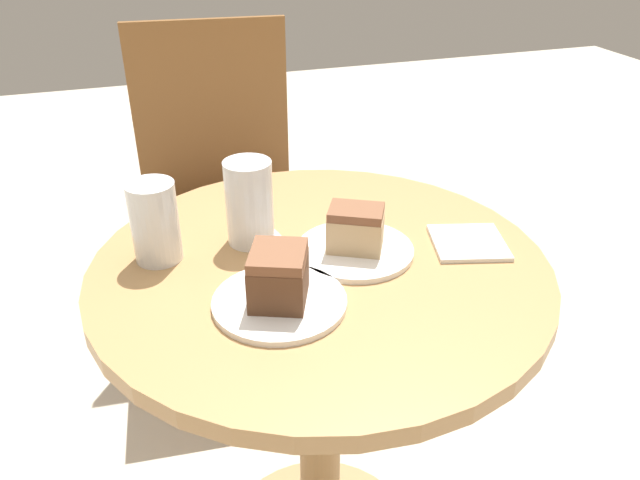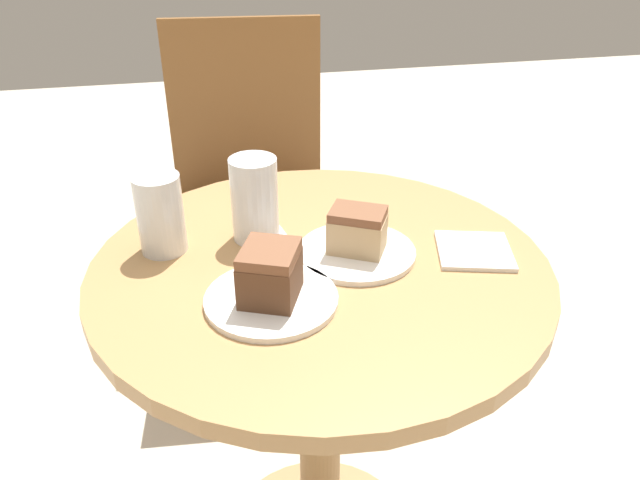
{
  "view_description": "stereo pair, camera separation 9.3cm",
  "coord_description": "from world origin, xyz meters",
  "views": [
    {
      "loc": [
        -0.27,
        -0.84,
        1.31
      ],
      "look_at": [
        0.0,
        0.0,
        0.8
      ],
      "focal_mm": 35.0,
      "sensor_mm": 36.0,
      "label": 1
    },
    {
      "loc": [
        -0.18,
        -0.86,
        1.31
      ],
      "look_at": [
        0.0,
        0.0,
        0.8
      ],
      "focal_mm": 35.0,
      "sensor_mm": 36.0,
      "label": 2
    }
  ],
  "objects": [
    {
      "name": "cake_slice_far",
      "position": [
        -0.1,
        -0.1,
        0.82
      ],
      "size": [
        0.11,
        0.11,
        0.08
      ],
      "rotation": [
        0.0,
        0.0,
        2.75
      ],
      "color": "brown",
      "rests_on": "plate_far"
    },
    {
      "name": "cake_slice_near",
      "position": [
        0.06,
        0.01,
        0.81
      ],
      "size": [
        0.11,
        0.1,
        0.07
      ],
      "rotation": [
        0.0,
        0.0,
        1.08
      ],
      "color": "tan",
      "rests_on": "plate_near"
    },
    {
      "name": "plate_near",
      "position": [
        0.06,
        0.01,
        0.77
      ],
      "size": [
        0.2,
        0.2,
        0.01
      ],
      "color": "white",
      "rests_on": "table"
    },
    {
      "name": "napkin_stack",
      "position": [
        0.26,
        -0.03,
        0.77
      ],
      "size": [
        0.15,
        0.15,
        0.01
      ],
      "rotation": [
        0.0,
        0.0,
        -0.27
      ],
      "color": "white",
      "rests_on": "table"
    },
    {
      "name": "glass_water",
      "position": [
        -0.25,
        0.09,
        0.82
      ],
      "size": [
        0.08,
        0.08,
        0.14
      ],
      "color": "silver",
      "rests_on": "table"
    },
    {
      "name": "fork",
      "position": [
        -0.04,
        0.06,
        0.77
      ],
      "size": [
        0.05,
        0.16,
        0.0
      ],
      "rotation": [
        0.0,
        0.0,
        1.77
      ],
      "color": "silver",
      "rests_on": "table"
    },
    {
      "name": "table",
      "position": [
        0.0,
        0.0,
        0.55
      ],
      "size": [
        0.76,
        0.76,
        0.76
      ],
      "color": "tan",
      "rests_on": "ground_plane"
    },
    {
      "name": "glass_lemonade",
      "position": [
        -0.09,
        0.1,
        0.83
      ],
      "size": [
        0.08,
        0.08,
        0.15
      ],
      "color": "silver",
      "rests_on": "table"
    },
    {
      "name": "plate_far",
      "position": [
        -0.1,
        -0.1,
        0.77
      ],
      "size": [
        0.2,
        0.2,
        0.01
      ],
      "color": "white",
      "rests_on": "table"
    },
    {
      "name": "chair",
      "position": [
        -0.04,
        0.82,
        0.5
      ],
      "size": [
        0.51,
        0.49,
        0.99
      ],
      "rotation": [
        0.0,
        0.0,
        -0.09
      ],
      "color": "brown",
      "rests_on": "ground_plane"
    }
  ]
}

